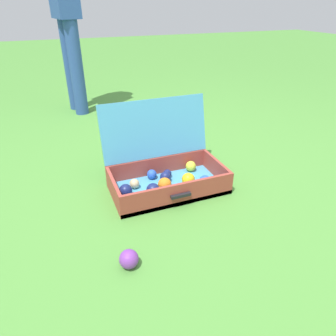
# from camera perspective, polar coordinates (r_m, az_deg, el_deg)

# --- Properties ---
(ground_plane) EXTENTS (16.00, 16.00, 0.00)m
(ground_plane) POSITION_cam_1_polar(r_m,az_deg,el_deg) (1.84, 1.32, -2.82)
(ground_plane) COLOR #4C8C38
(open_suitcase) EXTENTS (0.64, 0.45, 0.47)m
(open_suitcase) POSITION_cam_1_polar(r_m,az_deg,el_deg) (1.76, -0.77, -0.33)
(open_suitcase) COLOR #4799C6
(open_suitcase) RESTS_ON ground
(stray_ball_on_grass) EXTENTS (0.08, 0.08, 0.08)m
(stray_ball_on_grass) POSITION_cam_1_polar(r_m,az_deg,el_deg) (1.31, -7.23, -16.32)
(stray_ball_on_grass) COLOR purple
(stray_ball_on_grass) RESTS_ON ground
(bystander_person) EXTENTS (0.23, 0.35, 1.64)m
(bystander_person) POSITION_cam_1_polar(r_m,az_deg,el_deg) (3.05, -18.62, 27.14)
(bystander_person) COLOR #2D4C93
(bystander_person) RESTS_ON ground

